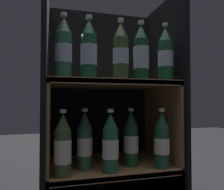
# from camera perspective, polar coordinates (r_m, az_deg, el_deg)

# --- Properties ---
(fridge_back_wall) EXTENTS (0.60, 0.02, 1.03)m
(fridge_back_wall) POSITION_cam_1_polar(r_m,az_deg,el_deg) (1.23, -3.11, -2.33)
(fridge_back_wall) COLOR black
(fridge_back_wall) RESTS_ON ground_plane
(fridge_side_left) EXTENTS (0.02, 0.42, 1.03)m
(fridge_side_left) POSITION_cam_1_polar(r_m,az_deg,el_deg) (1.01, -17.02, -2.39)
(fridge_side_left) COLOR black
(fridge_side_left) RESTS_ON ground_plane
(fridge_side_right) EXTENTS (0.02, 0.42, 1.03)m
(fridge_side_right) POSITION_cam_1_polar(r_m,az_deg,el_deg) (1.14, 13.41, -2.33)
(fridge_side_right) COLOR black
(fridge_side_right) RESTS_ON ground_plane
(shelf_lower) EXTENTS (0.56, 0.38, 0.25)m
(shelf_lower) POSITION_cam_1_polar(r_m,az_deg,el_deg) (1.08, -0.70, -19.86)
(shelf_lower) COLOR #9E7547
(shelf_lower) RESTS_ON ground_plane
(shelf_upper) EXTENTS (0.56, 0.38, 0.62)m
(shelf_upper) POSITION_cam_1_polar(r_m,az_deg,el_deg) (1.04, -0.74, -7.05)
(shelf_upper) COLOR #9E7547
(shelf_upper) RESTS_ON ground_plane
(bottle_upper_front_0) EXTENTS (0.07, 0.07, 0.26)m
(bottle_upper_front_0) POSITION_cam_1_polar(r_m,az_deg,el_deg) (0.89, -12.56, 11.63)
(bottle_upper_front_0) COLOR #285B42
(bottle_upper_front_0) RESTS_ON shelf_upper
(bottle_upper_front_1) EXTENTS (0.07, 0.07, 0.26)m
(bottle_upper_front_1) POSITION_cam_1_polar(r_m,az_deg,el_deg) (0.90, -6.08, 11.41)
(bottle_upper_front_1) COLOR #194C2D
(bottle_upper_front_1) RESTS_ON shelf_upper
(bottle_upper_front_2) EXTENTS (0.07, 0.07, 0.26)m
(bottle_upper_front_2) POSITION_cam_1_polar(r_m,az_deg,el_deg) (0.93, 2.31, 11.04)
(bottle_upper_front_2) COLOR #384C28
(bottle_upper_front_2) RESTS_ON shelf_upper
(bottle_upper_front_3) EXTENTS (0.07, 0.07, 0.26)m
(bottle_upper_front_3) POSITION_cam_1_polar(r_m,az_deg,el_deg) (0.96, 7.63, 10.53)
(bottle_upper_front_3) COLOR #144228
(bottle_upper_front_3) RESTS_ON shelf_upper
(bottle_upper_front_4) EXTENTS (0.07, 0.07, 0.26)m
(bottle_upper_front_4) POSITION_cam_1_polar(r_m,az_deg,el_deg) (1.00, 13.83, 10.05)
(bottle_upper_front_4) COLOR #194C2D
(bottle_upper_front_4) RESTS_ON shelf_upper
(bottle_lower_front_0) EXTENTS (0.07, 0.07, 0.26)m
(bottle_lower_front_0) POSITION_cam_1_polar(r_m,az_deg,el_deg) (0.88, -12.74, -13.07)
(bottle_lower_front_0) COLOR #384C28
(bottle_lower_front_0) RESTS_ON shelf_lower
(bottle_lower_front_1) EXTENTS (0.07, 0.07, 0.26)m
(bottle_lower_front_1) POSITION_cam_1_polar(r_m,az_deg,el_deg) (0.91, -0.41, -12.72)
(bottle_lower_front_1) COLOR #1E5638
(bottle_lower_front_1) RESTS_ON shelf_lower
(bottle_lower_front_2) EXTENTS (0.07, 0.07, 0.26)m
(bottle_lower_front_2) POSITION_cam_1_polar(r_m,az_deg,el_deg) (0.99, 12.88, -11.72)
(bottle_lower_front_2) COLOR #194C2D
(bottle_lower_front_2) RESTS_ON shelf_lower
(bottle_lower_back_0) EXTENTS (0.07, 0.07, 0.26)m
(bottle_lower_back_0) POSITION_cam_1_polar(r_m,az_deg,el_deg) (0.96, -7.14, -12.08)
(bottle_lower_back_0) COLOR #285B42
(bottle_lower_back_0) RESTS_ON shelf_lower
(bottle_lower_back_1) EXTENTS (0.07, 0.07, 0.26)m
(bottle_lower_back_1) POSITION_cam_1_polar(r_m,az_deg,el_deg) (1.01, 4.96, -11.58)
(bottle_lower_back_1) COLOR #194C2D
(bottle_lower_back_1) RESTS_ON shelf_lower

